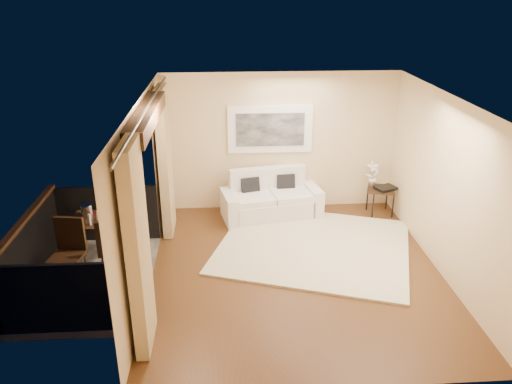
{
  "coord_description": "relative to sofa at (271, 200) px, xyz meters",
  "views": [
    {
      "loc": [
        -1.07,
        -6.73,
        4.19
      ],
      "look_at": [
        -0.58,
        0.75,
        1.05
      ],
      "focal_mm": 35.0,
      "sensor_mm": 36.0,
      "label": 1
    }
  ],
  "objects": [
    {
      "name": "glass_b",
      "position": [
        -2.79,
        -1.69,
        0.55
      ],
      "size": [
        0.06,
        0.06,
        0.12
      ],
      "primitive_type": "cylinder",
      "color": "white",
      "rests_on": "bistro_table"
    },
    {
      "name": "candle",
      "position": [
        -2.87,
        -1.55,
        0.53
      ],
      "size": [
        0.06,
        0.06,
        0.07
      ],
      "primitive_type": "cylinder",
      "color": "red",
      "rests_on": "bistro_table"
    },
    {
      "name": "orchid",
      "position": [
        2.0,
        0.06,
        0.47
      ],
      "size": [
        0.3,
        0.25,
        0.5
      ],
      "primitive_type": "imported",
      "rotation": [
        0.0,
        0.0,
        0.29
      ],
      "color": "white",
      "rests_on": "side_table"
    },
    {
      "name": "ice_bucket",
      "position": [
        -3.04,
        -1.57,
        0.59
      ],
      "size": [
        0.18,
        0.18,
        0.2
      ],
      "primitive_type": "cylinder",
      "color": "silver",
      "rests_on": "bistro_table"
    },
    {
      "name": "rug",
      "position": [
        0.62,
        -1.35,
        -0.3
      ],
      "size": [
        3.86,
        3.6,
        0.04
      ],
      "primitive_type": "cube",
      "rotation": [
        0.0,
        0.0,
        -0.33
      ],
      "color": "beige",
      "rests_on": "floor"
    },
    {
      "name": "bistro_table",
      "position": [
        -2.94,
        -1.68,
        0.41
      ],
      "size": [
        0.71,
        0.71,
        0.81
      ],
      "rotation": [
        0.0,
        0.0,
        -0.04
      ],
      "color": "black",
      "rests_on": "balcony"
    },
    {
      "name": "floor",
      "position": [
        0.21,
        -2.09,
        -0.32
      ],
      "size": [
        5.0,
        5.0,
        0.0
      ],
      "primitive_type": "plane",
      "color": "#573519",
      "rests_on": "ground"
    },
    {
      "name": "sofa",
      "position": [
        0.0,
        0.0,
        0.0
      ],
      "size": [
        1.99,
        1.14,
        0.9
      ],
      "rotation": [
        0.0,
        0.0,
        0.19
      ],
      "color": "white",
      "rests_on": "floor"
    },
    {
      "name": "side_table",
      "position": [
        2.14,
        -0.09,
        0.16
      ],
      "size": [
        0.61,
        0.61,
        0.54
      ],
      "rotation": [
        0.0,
        0.0,
        -0.29
      ],
      "color": "black",
      "rests_on": "floor"
    },
    {
      "name": "glass_a",
      "position": [
        -2.83,
        -1.76,
        0.55
      ],
      "size": [
        0.06,
        0.06,
        0.12
      ],
      "primitive_type": "cylinder",
      "color": "silver",
      "rests_on": "bistro_table"
    },
    {
      "name": "artwork",
      "position": [
        0.01,
        0.38,
        1.3
      ],
      "size": [
        1.62,
        0.07,
        0.92
      ],
      "color": "white",
      "rests_on": "room_shell"
    },
    {
      "name": "curtains",
      "position": [
        -1.9,
        -2.09,
        1.02
      ],
      "size": [
        0.16,
        4.8,
        2.64
      ],
      "color": "tan",
      "rests_on": "ground"
    },
    {
      "name": "balcony_chair_far",
      "position": [
        -2.53,
        -2.18,
        0.29
      ],
      "size": [
        0.46,
        0.47,
        1.04
      ],
      "rotation": [
        0.0,
        0.0,
        3.11
      ],
      "color": "black",
      "rests_on": "balcony"
    },
    {
      "name": "balcony_chair_near",
      "position": [
        -3.2,
        -2.16,
        0.29
      ],
      "size": [
        0.51,
        0.52,
        1.04
      ],
      "rotation": [
        0.0,
        0.0,
        -0.16
      ],
      "color": "black",
      "rests_on": "balcony"
    },
    {
      "name": "tray",
      "position": [
        2.21,
        -0.13,
        0.24
      ],
      "size": [
        0.46,
        0.4,
        0.05
      ],
      "primitive_type": "cube",
      "rotation": [
        0.0,
        0.0,
        0.39
      ],
      "color": "black",
      "rests_on": "side_table"
    },
    {
      "name": "balcony",
      "position": [
        -3.1,
        -2.09,
        -0.14
      ],
      "size": [
        1.81,
        2.6,
        1.17
      ],
      "color": "#605B56",
      "rests_on": "ground"
    },
    {
      "name": "room_shell",
      "position": [
        -1.92,
        -2.09,
        2.2
      ],
      "size": [
        5.0,
        6.4,
        5.0
      ],
      "color": "white",
      "rests_on": "ground"
    },
    {
      "name": "vase",
      "position": [
        -2.93,
        -1.88,
        0.58
      ],
      "size": [
        0.04,
        0.04,
        0.18
      ],
      "primitive_type": "cylinder",
      "color": "white",
      "rests_on": "bistro_table"
    }
  ]
}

